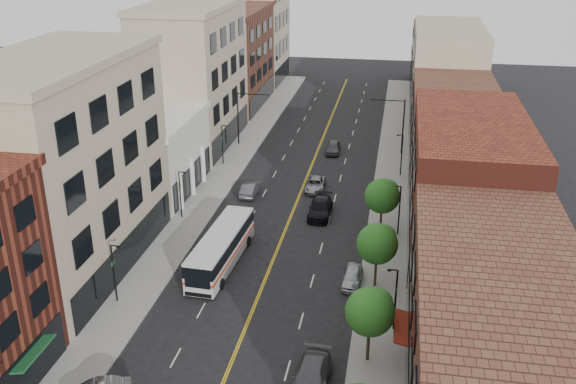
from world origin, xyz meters
The scene contains 31 objects.
ground centered at (0.00, 0.00, 0.00)m, with size 220.00×220.00×0.00m, color black.
sidewalk_left centered at (-10.00, 35.00, 0.07)m, with size 4.00×110.00×0.15m, color gray.
sidewalk_right centered at (10.00, 35.00, 0.07)m, with size 4.00×110.00×0.15m, color gray.
bldg_l_tanoffice centered at (-17.00, 13.00, 9.00)m, with size 10.00×22.00×18.00m, color tan.
bldg_l_white centered at (-17.00, 31.00, 4.00)m, with size 10.00×14.00×8.00m, color silver.
bldg_l_far_a centered at (-17.00, 48.00, 9.00)m, with size 10.00×20.00×18.00m, color tan.
bldg_l_far_b centered at (-17.00, 68.00, 7.50)m, with size 10.00×20.00×15.00m, color brown.
bldg_l_far_c centered at (-17.00, 86.00, 10.00)m, with size 10.00×16.00×20.00m, color tan.
bldg_r_near centered at (17.00, 0.00, 5.00)m, with size 10.00×26.00×10.00m, color brown.
bldg_r_mid centered at (17.00, 24.00, 6.00)m, with size 10.00×22.00×12.00m, color #5C2218.
bldg_r_far_a centered at (17.00, 45.00, 5.00)m, with size 10.00×20.00×10.00m, color brown.
bldg_r_far_b centered at (17.00, 66.00, 7.00)m, with size 10.00×22.00×14.00m, color tan.
bldg_r_far_c centered at (17.00, 86.00, 5.50)m, with size 10.00×18.00×11.00m, color brown.
tree_r_1 centered at (9.39, 4.07, 4.13)m, with size 3.40×3.40×5.59m.
tree_r_2 centered at (9.39, 14.07, 4.13)m, with size 3.40×3.40×5.59m.
tree_r_3 centered at (9.39, 24.07, 4.13)m, with size 3.40×3.40×5.59m.
lamp_l_1 centered at (-10.95, 8.00, 2.97)m, with size 0.81×0.55×5.05m.
lamp_l_2 centered at (-10.95, 24.00, 2.97)m, with size 0.81×0.55×5.05m.
lamp_l_3 centered at (-10.95, 40.00, 2.97)m, with size 0.81×0.55×5.05m.
lamp_r_1 centered at (10.95, 8.00, 2.97)m, with size 0.81×0.55×5.05m.
lamp_r_2 centered at (10.95, 24.00, 2.97)m, with size 0.81×0.55×5.05m.
lamp_r_3 centered at (10.95, 40.00, 2.97)m, with size 0.81×0.55×5.05m.
signal_mast_left centered at (-10.27, 48.00, 4.65)m, with size 4.49×0.18×7.20m.
signal_mast_right centered at (10.27, 48.00, 4.65)m, with size 4.49×0.18×7.20m.
city_bus centered at (-4.35, 15.42, 1.78)m, with size 3.36×12.06×3.07m.
car_parked_mid centered at (5.80, 0.50, 0.82)m, with size 2.30×5.65×1.64m, color #504F54.
car_parked_far centered at (7.40, 14.13, 0.69)m, with size 1.63×4.04×1.38m, color #AFB1B7.
car_lane_behind centered at (-5.50, 31.26, 0.72)m, with size 1.52×4.36×1.44m, color #454549.
car_lane_a centered at (2.96, 27.28, 0.81)m, with size 2.26×5.55×1.61m, color black.
car_lane_b centered at (1.50, 34.00, 0.65)m, with size 2.14×4.65×1.29m, color gray.
car_lane_c centered at (2.10, 46.97, 0.76)m, with size 1.79×4.44×1.51m, color #47474C.
Camera 1 is at (10.26, -32.98, 28.35)m, focal length 40.00 mm.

